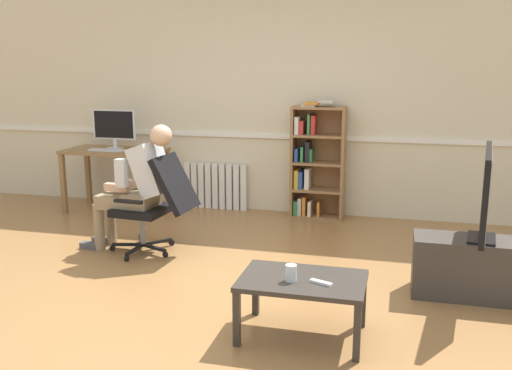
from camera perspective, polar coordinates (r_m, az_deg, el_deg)
The scene contains 15 objects.
ground_plane at distance 4.59m, azimuth -4.55°, elevation -10.68°, with size 18.00×18.00×0.00m, color olive.
back_wall at distance 6.80m, azimuth 2.59°, elevation 8.54°, with size 12.00×0.13×2.70m.
computer_desk at distance 7.08m, azimuth -13.98°, elevation 2.61°, with size 1.19×0.64×0.76m.
imac_monitor at distance 7.12m, azimuth -14.08°, elevation 5.78°, with size 0.55×0.14×0.47m.
keyboard at distance 6.96m, azimuth -14.79°, elevation 3.41°, with size 0.44×0.12×0.02m, color silver.
computer_mouse at distance 6.80m, azimuth -11.99°, elevation 3.41°, with size 0.06×0.10×0.03m, color white.
bookshelf at distance 6.60m, azimuth 5.87°, elevation 2.26°, with size 0.61×0.29×1.37m.
radiator at distance 7.05m, azimuth -4.07°, elevation -0.11°, with size 0.80×0.08×0.56m.
office_chair at distance 5.39m, azimuth -9.97°, elevation -1.52°, with size 0.86×0.62×0.95m.
person_seated at distance 5.46m, azimuth -11.85°, elevation 0.03°, with size 0.97×0.41×1.23m.
tv_stand at distance 4.72m, azimuth 21.49°, elevation -7.82°, with size 0.99×0.37×0.47m.
tv_screen at distance 4.56m, azimuth 22.09°, elevation -0.75°, with size 0.24×1.03×0.69m.
coffee_table at distance 3.77m, azimuth 4.70°, elevation -10.05°, with size 0.82×0.54×0.40m.
drinking_glass at distance 3.69m, azimuth 3.54°, elevation -8.82°, with size 0.07×0.07×0.11m, color silver.
spare_remote at distance 3.68m, azimuth 6.56°, elevation -9.72°, with size 0.04×0.15×0.02m, color white.
Camera 1 is at (1.40, -3.99, 1.78)m, focal length 39.77 mm.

